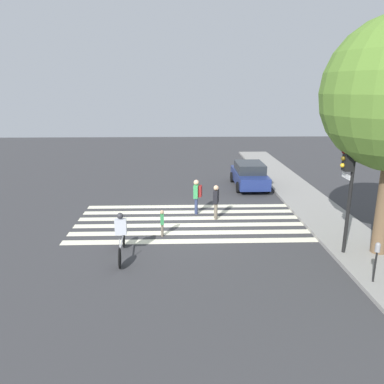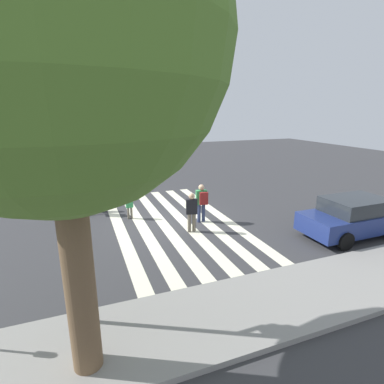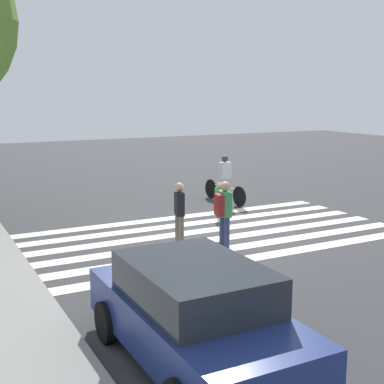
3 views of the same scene
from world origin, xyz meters
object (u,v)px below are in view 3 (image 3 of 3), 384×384
pedestrian_child_with_backpack (179,210)px  car_parked_far_curb (194,314)px  pedestrian_adult_blue_shirt (224,209)px  cyclist_near_curb (225,178)px  pedestrian_adult_tall_backpack (219,198)px

pedestrian_child_with_backpack → car_parked_far_curb: (-5.57, 2.53, -0.13)m
pedestrian_adult_blue_shirt → car_parked_far_curb: (-4.80, 3.36, -0.21)m
pedestrian_adult_blue_shirt → cyclist_near_curb: 5.49m
pedestrian_adult_blue_shirt → car_parked_far_curb: 5.86m
pedestrian_adult_tall_backpack → car_parked_far_curb: size_ratio=0.27×
pedestrian_child_with_backpack → pedestrian_adult_tall_backpack: (2.01, -2.35, -0.27)m
pedestrian_adult_tall_backpack → cyclist_near_curb: size_ratio=0.45×
pedestrian_child_with_backpack → cyclist_near_curb: bearing=152.7°
pedestrian_child_with_backpack → car_parked_far_curb: bearing=-8.4°
cyclist_near_curb → car_parked_far_curb: (-9.48, 6.22, -0.11)m
cyclist_near_curb → car_parked_far_curb: size_ratio=0.59×
pedestrian_adult_tall_backpack → pedestrian_adult_blue_shirt: (-2.79, 1.52, 0.35)m
pedestrian_child_with_backpack → car_parked_far_curb: pedestrian_child_with_backpack is taller
pedestrian_child_with_backpack → cyclist_near_curb: size_ratio=0.65×
pedestrian_adult_blue_shirt → cyclist_near_curb: bearing=160.0°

